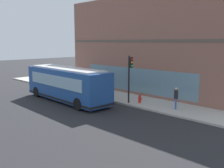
% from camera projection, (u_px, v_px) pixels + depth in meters
% --- Properties ---
extents(ground, '(120.00, 120.00, 0.00)m').
position_uv_depth(ground, '(86.00, 106.00, 21.59)').
color(ground, '#262628').
extents(sidewalk_curb, '(3.73, 40.00, 0.15)m').
position_uv_depth(sidewalk_curb, '(122.00, 97.00, 24.68)').
color(sidewalk_curb, '#B2ADA3').
rests_on(sidewalk_curb, ground).
extents(building_corner, '(9.10, 19.66, 9.95)m').
position_uv_depth(building_corner, '(161.00, 46.00, 28.33)').
color(building_corner, '#8C5B4C').
rests_on(building_corner, ground).
extents(city_bus_nearside, '(2.86, 10.12, 3.07)m').
position_uv_depth(city_bus_nearside, '(66.00, 84.00, 23.34)').
color(city_bus_nearside, '#1E478C').
rests_on(city_bus_nearside, ground).
extents(traffic_light_near_corner, '(0.32, 0.49, 4.07)m').
position_uv_depth(traffic_light_near_corner, '(130.00, 70.00, 21.71)').
color(traffic_light_near_corner, black).
rests_on(traffic_light_near_corner, sidewalk_curb).
extents(fire_hydrant, '(0.35, 0.35, 0.74)m').
position_uv_depth(fire_hydrant, '(140.00, 99.00, 22.16)').
color(fire_hydrant, red).
rests_on(fire_hydrant, sidewalk_curb).
extents(pedestrian_walking_along_curb, '(0.32, 0.32, 1.78)m').
position_uv_depth(pedestrian_walking_along_curb, '(90.00, 81.00, 27.73)').
color(pedestrian_walking_along_curb, black).
rests_on(pedestrian_walking_along_curb, sidewalk_curb).
extents(pedestrian_by_light_pole, '(0.32, 0.32, 1.72)m').
position_uv_depth(pedestrian_by_light_pole, '(176.00, 97.00, 20.00)').
color(pedestrian_by_light_pole, '#3359A5').
rests_on(pedestrian_by_light_pole, sidewalk_curb).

